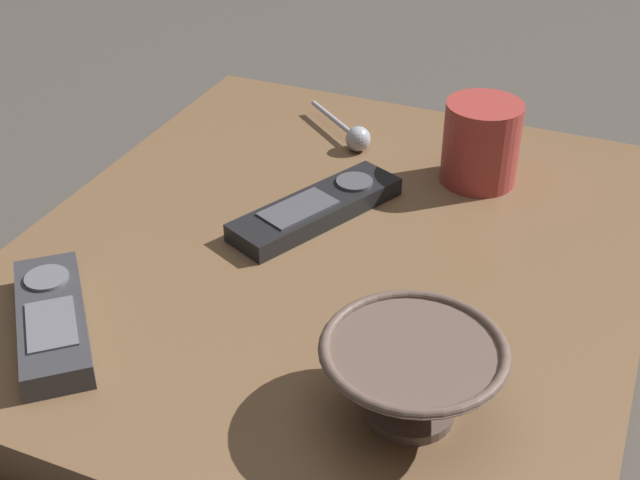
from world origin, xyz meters
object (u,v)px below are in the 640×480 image
(teaspoon, at_px, (355,136))
(tv_remote_near, at_px, (52,320))
(cereal_bowl, at_px, (412,375))
(coffee_mug, at_px, (481,143))
(tv_remote_far, at_px, (317,208))

(teaspoon, relative_size, tv_remote_near, 0.64)
(cereal_bowl, bearing_deg, tv_remote_near, -85.33)
(cereal_bowl, relative_size, coffee_mug, 1.52)
(tv_remote_far, bearing_deg, tv_remote_near, -27.57)
(tv_remote_near, bearing_deg, coffee_mug, 146.04)
(tv_remote_far, bearing_deg, teaspoon, -172.86)
(coffee_mug, bearing_deg, tv_remote_far, -43.59)
(tv_remote_near, distance_m, tv_remote_far, 0.28)
(cereal_bowl, relative_size, tv_remote_far, 0.69)
(coffee_mug, bearing_deg, teaspoon, -97.55)
(coffee_mug, relative_size, tv_remote_far, 0.45)
(teaspoon, distance_m, tv_remote_near, 0.41)
(cereal_bowl, xyz_separation_m, teaspoon, (-0.37, -0.19, -0.02))
(coffee_mug, distance_m, tv_remote_near, 0.46)
(cereal_bowl, bearing_deg, coffee_mug, -173.59)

